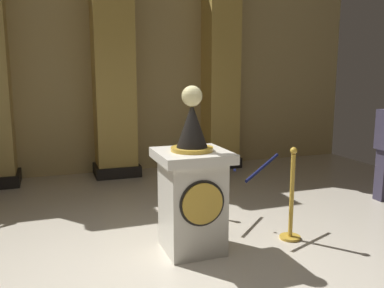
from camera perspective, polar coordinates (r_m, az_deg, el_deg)
The scene contains 8 objects.
ground_plane at distance 4.17m, azimuth -1.27°, elevation -17.02°, with size 10.25×10.25×0.00m, color beige.
back_wall at distance 7.97m, azimuth -11.37°, elevation 10.19°, with size 10.25×0.16×3.90m, color tan.
pedestal_clock at distance 4.32m, azimuth 0.02°, elevation -6.27°, with size 0.74×0.74×1.76m.
stanchion_near at distance 4.83m, azimuth 13.71°, elevation -8.56°, with size 0.24×0.24×1.07m.
stanchion_far at distance 5.59m, azimuth -0.73°, elevation -6.02°, with size 0.24×0.24×1.01m.
velvet_rope at distance 5.06m, azimuth 6.03°, elevation -2.68°, with size 1.08×1.08×0.22m.
column_right at distance 8.22m, azimuth 3.94°, elevation 9.71°, with size 0.74×0.74×3.74m.
column_centre_rear at distance 7.63m, azimuth -10.98°, elevation 9.53°, with size 0.85×0.85×3.74m.
Camera 1 is at (-1.16, -3.53, 1.89)m, focal length 38.16 mm.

